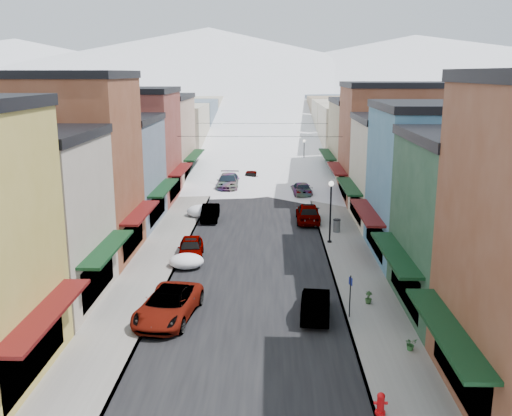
# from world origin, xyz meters

# --- Properties ---
(road) EXTENTS (10.00, 160.00, 0.01)m
(road) POSITION_xyz_m (0.00, 60.00, 0.01)
(road) COLOR black
(road) RESTS_ON ground
(sidewalk_left) EXTENTS (3.20, 160.00, 0.15)m
(sidewalk_left) POSITION_xyz_m (-6.60, 60.00, 0.07)
(sidewalk_left) COLOR gray
(sidewalk_left) RESTS_ON ground
(sidewalk_right) EXTENTS (3.20, 160.00, 0.15)m
(sidewalk_right) POSITION_xyz_m (6.60, 60.00, 0.07)
(sidewalk_right) COLOR gray
(sidewalk_right) RESTS_ON ground
(curb_left) EXTENTS (0.10, 160.00, 0.15)m
(curb_left) POSITION_xyz_m (-5.05, 60.00, 0.07)
(curb_left) COLOR slate
(curb_left) RESTS_ON ground
(curb_right) EXTENTS (0.10, 160.00, 0.15)m
(curb_right) POSITION_xyz_m (5.05, 60.00, 0.07)
(curb_right) COLOR slate
(curb_right) RESTS_ON ground
(bldg_l_cream) EXTENTS (11.30, 8.20, 9.50)m
(bldg_l_cream) POSITION_xyz_m (-13.19, 12.50, 4.76)
(bldg_l_cream) COLOR #B3A390
(bldg_l_cream) RESTS_ON ground
(bldg_l_brick_near) EXTENTS (12.30, 8.20, 12.50)m
(bldg_l_brick_near) POSITION_xyz_m (-13.69, 20.50, 6.26)
(bldg_l_brick_near) COLOR brown
(bldg_l_brick_near) RESTS_ON ground
(bldg_l_grayblue) EXTENTS (11.30, 9.20, 9.00)m
(bldg_l_grayblue) POSITION_xyz_m (-13.19, 29.00, 4.51)
(bldg_l_grayblue) COLOR slate
(bldg_l_grayblue) RESTS_ON ground
(bldg_l_brick_far) EXTENTS (13.30, 9.20, 11.00)m
(bldg_l_brick_far) POSITION_xyz_m (-14.19, 38.00, 5.51)
(bldg_l_brick_far) COLOR brown
(bldg_l_brick_far) RESTS_ON ground
(bldg_l_tan) EXTENTS (11.30, 11.20, 10.00)m
(bldg_l_tan) POSITION_xyz_m (-13.19, 48.00, 5.01)
(bldg_l_tan) COLOR tan
(bldg_l_tan) RESTS_ON ground
(bldg_r_green) EXTENTS (11.30, 9.20, 9.50)m
(bldg_r_green) POSITION_xyz_m (13.19, 12.00, 4.76)
(bldg_r_green) COLOR #21452D
(bldg_r_green) RESTS_ON ground
(bldg_r_blue) EXTENTS (11.30, 9.20, 10.50)m
(bldg_r_blue) POSITION_xyz_m (13.19, 21.00, 5.26)
(bldg_r_blue) COLOR teal
(bldg_r_blue) RESTS_ON ground
(bldg_r_cream) EXTENTS (12.30, 9.20, 9.00)m
(bldg_r_cream) POSITION_xyz_m (13.69, 30.00, 4.51)
(bldg_r_cream) COLOR beige
(bldg_r_cream) RESTS_ON ground
(bldg_r_brick_far) EXTENTS (13.30, 9.20, 11.50)m
(bldg_r_brick_far) POSITION_xyz_m (14.19, 39.00, 5.76)
(bldg_r_brick_far) COLOR brown
(bldg_r_brick_far) RESTS_ON ground
(bldg_r_tan) EXTENTS (11.30, 11.20, 9.50)m
(bldg_r_tan) POSITION_xyz_m (13.19, 49.00, 4.76)
(bldg_r_tan) COLOR #8E805D
(bldg_r_tan) RESTS_ON ground
(distant_blocks) EXTENTS (34.00, 55.00, 8.00)m
(distant_blocks) POSITION_xyz_m (0.00, 83.00, 4.00)
(distant_blocks) COLOR gray
(distant_blocks) RESTS_ON ground
(mountain_ridge) EXTENTS (670.00, 340.00, 34.00)m
(mountain_ridge) POSITION_xyz_m (-19.47, 277.18, 14.36)
(mountain_ridge) COLOR silver
(mountain_ridge) RESTS_ON ground
(overhead_cables) EXTENTS (16.40, 15.04, 0.04)m
(overhead_cables) POSITION_xyz_m (0.00, 47.50, 6.20)
(overhead_cables) COLOR black
(overhead_cables) RESTS_ON ground
(car_white_suv) EXTENTS (3.28, 5.82, 1.54)m
(car_white_suv) POSITION_xyz_m (-4.09, 10.65, 0.77)
(car_white_suv) COLOR white
(car_white_suv) RESTS_ON ground
(car_silver_sedan) EXTENTS (2.06, 4.32, 1.43)m
(car_silver_sedan) POSITION_xyz_m (-4.30, 20.55, 0.71)
(car_silver_sedan) COLOR #9DA0A5
(car_silver_sedan) RESTS_ON ground
(car_dark_hatch) EXTENTS (1.50, 4.07, 1.33)m
(car_dark_hatch) POSITION_xyz_m (-4.06, 30.84, 0.67)
(car_dark_hatch) COLOR black
(car_dark_hatch) RESTS_ON ground
(car_silver_wagon) EXTENTS (2.38, 5.81, 1.68)m
(car_silver_wagon) POSITION_xyz_m (-3.50, 44.09, 0.84)
(car_silver_wagon) COLOR #989BA0
(car_silver_wagon) RESTS_ON ground
(car_green_sedan) EXTENTS (1.83, 4.25, 1.36)m
(car_green_sedan) POSITION_xyz_m (3.50, 11.18, 0.68)
(car_green_sedan) COLOR black
(car_green_sedan) RESTS_ON ground
(car_gray_suv) EXTENTS (2.03, 4.95, 1.68)m
(car_gray_suv) POSITION_xyz_m (4.30, 30.40, 0.84)
(car_gray_suv) COLOR #A0A4A9
(car_gray_suv) RESTS_ON ground
(car_black_sedan) EXTENTS (2.25, 4.80, 1.35)m
(car_black_sedan) POSITION_xyz_m (4.30, 41.33, 0.68)
(car_black_sedan) COLOR black
(car_black_sedan) RESTS_ON ground
(car_lane_silver) EXTENTS (1.95, 4.42, 1.48)m
(car_lane_silver) POSITION_xyz_m (-1.16, 47.41, 0.74)
(car_lane_silver) COLOR gray
(car_lane_silver) RESTS_ON ground
(car_lane_white) EXTENTS (3.31, 6.16, 1.64)m
(car_lane_white) POSITION_xyz_m (1.22, 63.47, 0.82)
(car_lane_white) COLOR white
(car_lane_white) RESTS_ON ground
(fire_hydrant) EXTENTS (0.51, 0.38, 0.87)m
(fire_hydrant) POSITION_xyz_m (5.20, 2.25, 0.55)
(fire_hydrant) COLOR red
(fire_hydrant) RESTS_ON sidewalk_right
(parking_sign) EXTENTS (0.15, 0.29, 2.25)m
(parking_sign) POSITION_xyz_m (5.20, 10.79, 1.47)
(parking_sign) COLOR black
(parking_sign) RESTS_ON sidewalk_right
(trash_can) EXTENTS (0.60, 0.60, 1.01)m
(trash_can) POSITION_xyz_m (6.33, 26.89, 0.67)
(trash_can) COLOR slate
(trash_can) RESTS_ON sidewalk_right
(streetlamp_near) EXTENTS (0.38, 0.38, 4.60)m
(streetlamp_near) POSITION_xyz_m (5.50, 24.06, 3.05)
(streetlamp_near) COLOR black
(streetlamp_near) RESTS_ON sidewalk_right
(streetlamp_far) EXTENTS (0.34, 0.34, 4.05)m
(streetlamp_far) POSITION_xyz_m (5.29, 55.00, 2.71)
(streetlamp_far) COLOR black
(streetlamp_far) RESTS_ON sidewalk_right
(planter_near) EXTENTS (0.66, 0.62, 0.59)m
(planter_near) POSITION_xyz_m (7.49, 7.28, 0.44)
(planter_near) COLOR #2E6630
(planter_near) RESTS_ON sidewalk_right
(planter_far) EXTENTS (0.43, 0.43, 0.67)m
(planter_far) POSITION_xyz_m (6.47, 12.60, 0.49)
(planter_far) COLOR #2A4D23
(planter_far) RESTS_ON sidewalk_right
(snow_pile_near) EXTENTS (2.25, 2.59, 0.95)m
(snow_pile_near) POSITION_xyz_m (-4.28, 18.57, 0.46)
(snow_pile_near) COLOR white
(snow_pile_near) RESTS_ON ground
(snow_pile_mid) EXTENTS (2.61, 2.81, 1.11)m
(snow_pile_mid) POSITION_xyz_m (-4.88, 31.92, 0.53)
(snow_pile_mid) COLOR white
(snow_pile_mid) RESTS_ON ground
(snow_pile_far) EXTENTS (2.08, 2.48, 0.88)m
(snow_pile_far) POSITION_xyz_m (-4.88, 44.50, 0.42)
(snow_pile_far) COLOR white
(snow_pile_far) RESTS_ON ground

